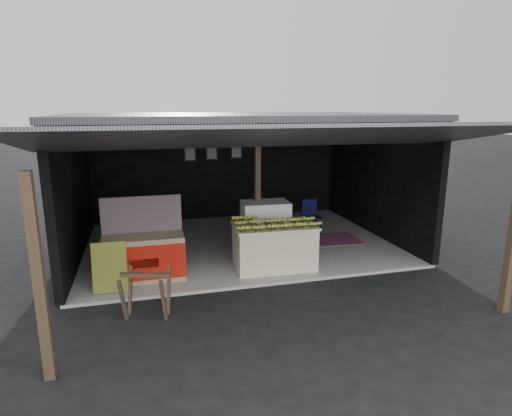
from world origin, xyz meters
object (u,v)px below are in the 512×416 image
object	(u,v)px
white_crate	(265,227)
water_barrel	(304,245)
banana_table	(274,246)
plastic_chair	(311,214)
neighbor_stall	(144,255)
sawhorse	(146,290)

from	to	relation	value
white_crate	water_barrel	distance (m)	0.95
banana_table	plastic_chair	world-z (taller)	banana_table
banana_table	white_crate	xyz separation A→B (m)	(0.10, 0.96, 0.12)
neighbor_stall	sawhorse	world-z (taller)	neighbor_stall
plastic_chair	banana_table	bearing A→B (deg)	-130.54
white_crate	neighbor_stall	size ratio (longest dim) A/B	0.74
banana_table	sawhorse	size ratio (longest dim) A/B	2.03
banana_table	neighbor_stall	bearing A→B (deg)	-178.91
neighbor_stall	banana_table	bearing A→B (deg)	-1.62
white_crate	banana_table	bearing A→B (deg)	-92.23
sawhorse	water_barrel	world-z (taller)	sawhorse
banana_table	sawhorse	world-z (taller)	banana_table
neighbor_stall	water_barrel	size ratio (longest dim) A/B	2.94
sawhorse	water_barrel	size ratio (longest dim) A/B	1.57
sawhorse	plastic_chair	xyz separation A→B (m)	(4.07, 3.44, 0.10)
water_barrel	plastic_chair	bearing A→B (deg)	63.93
water_barrel	plastic_chair	world-z (taller)	plastic_chair
white_crate	water_barrel	world-z (taller)	white_crate
banana_table	water_barrel	bearing A→B (deg)	29.45
banana_table	white_crate	world-z (taller)	white_crate
neighbor_stall	plastic_chair	world-z (taller)	neighbor_stall
neighbor_stall	water_barrel	world-z (taller)	neighbor_stall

